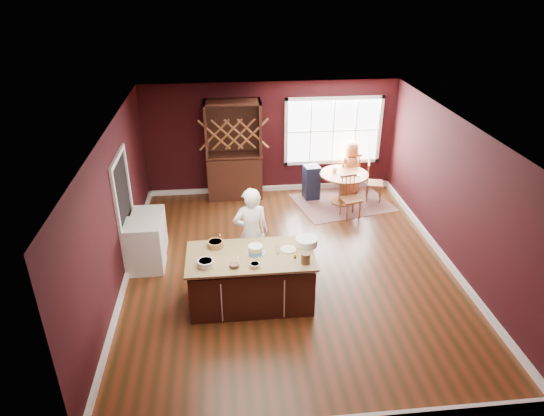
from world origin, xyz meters
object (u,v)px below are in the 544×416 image
(dining_table, at_px, (344,182))
(chair_south, at_px, (351,198))
(kitchen_island, at_px, (251,280))
(baker, at_px, (251,233))
(toddler, at_px, (310,167))
(seated_woman, at_px, (351,168))
(dryer, at_px, (150,231))
(washer, at_px, (145,246))
(layer_cake, at_px, (255,249))
(high_chair, at_px, (311,181))
(hutch, at_px, (234,151))
(chair_north, at_px, (350,171))
(chair_east, at_px, (375,182))

(dining_table, relative_size, chair_south, 1.15)
(kitchen_island, distance_m, dining_table, 4.26)
(kitchen_island, bearing_deg, baker, 85.60)
(kitchen_island, bearing_deg, toddler, 67.05)
(seated_woman, relative_size, dryer, 1.54)
(kitchen_island, bearing_deg, dining_table, 55.86)
(washer, xyz_separation_m, dryer, (0.00, 0.64, -0.04))
(washer, bearing_deg, layer_cake, -30.63)
(seated_woman, bearing_deg, baker, 28.81)
(kitchen_island, bearing_deg, high_chair, 66.31)
(layer_cake, bearing_deg, dining_table, 56.43)
(kitchen_island, xyz_separation_m, toddler, (1.64, 3.88, 0.37))
(seated_woman, bearing_deg, dining_table, 38.30)
(seated_woman, xyz_separation_m, hutch, (-2.80, 0.10, 0.52))
(kitchen_island, height_order, chair_north, chair_north)
(dining_table, bearing_deg, chair_south, -90.75)
(baker, height_order, toddler, baker)
(chair_south, distance_m, seated_woman, 1.30)
(chair_south, relative_size, hutch, 0.42)
(high_chair, relative_size, toddler, 3.34)
(toddler, xyz_separation_m, hutch, (-1.76, 0.27, 0.37))
(dining_table, bearing_deg, washer, -151.34)
(baker, height_order, washer, baker)
(chair_north, height_order, washer, chair_north)
(seated_woman, bearing_deg, chair_east, 114.79)
(chair_east, bearing_deg, washer, 130.62)
(kitchen_island, height_order, toddler, toddler)
(baker, distance_m, seated_woman, 4.19)
(kitchen_island, height_order, high_chair, kitchen_island)
(chair_east, bearing_deg, dryer, 124.39)
(chair_south, xyz_separation_m, hutch, (-2.50, 1.36, 0.69))
(hutch, bearing_deg, washer, -120.66)
(high_chair, distance_m, dryer, 4.09)
(dining_table, xyz_separation_m, high_chair, (-0.70, 0.33, -0.10))
(chair_south, xyz_separation_m, washer, (-4.24, -1.58, -0.02))
(kitchen_island, relative_size, toddler, 7.89)
(dryer, bearing_deg, baker, -29.05)
(washer, bearing_deg, chair_north, 33.53)
(chair_east, bearing_deg, seated_woman, 62.37)
(chair_east, distance_m, high_chair, 1.49)
(baker, bearing_deg, dryer, -35.74)
(high_chair, bearing_deg, layer_cake, -121.30)
(chair_south, distance_m, chair_north, 1.51)
(chair_south, bearing_deg, toddler, 110.73)
(baker, height_order, layer_cake, baker)
(toddler, bearing_deg, seated_woman, 9.04)
(kitchen_island, height_order, chair_south, chair_south)
(chair_south, distance_m, hutch, 2.93)
(dryer, bearing_deg, chair_north, 27.63)
(layer_cake, xyz_separation_m, chair_east, (3.08, 3.55, -0.50))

